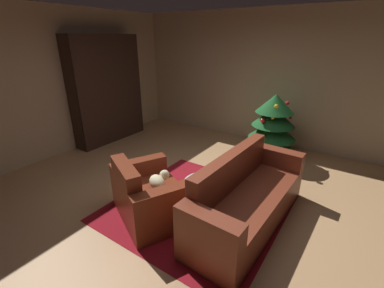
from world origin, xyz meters
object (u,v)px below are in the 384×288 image
object	(u,v)px
coffee_table	(207,186)
bottle_on_table	(209,181)
armchair_red	(149,197)
book_stack_on_table	(205,179)
bookshelf_unit	(111,91)
decorated_tree	(273,127)
couch_red	(246,200)

from	to	relation	value
coffee_table	bottle_on_table	size ratio (longest dim) A/B	2.11
armchair_red	book_stack_on_table	size ratio (longest dim) A/B	5.38
book_stack_on_table	bookshelf_unit	bearing A→B (deg)	159.21
bottle_on_table	decorated_tree	size ratio (longest dim) A/B	0.24
book_stack_on_table	bottle_on_table	xyz separation A→B (m)	(0.13, -0.12, 0.06)
decorated_tree	couch_red	bearing A→B (deg)	-79.44
couch_red	book_stack_on_table	distance (m)	0.59
book_stack_on_table	bottle_on_table	bearing A→B (deg)	-41.76
bookshelf_unit	couch_red	xyz separation A→B (m)	(3.74, -1.11, -0.79)
couch_red	decorated_tree	distance (m)	2.15
book_stack_on_table	bottle_on_table	distance (m)	0.19
book_stack_on_table	armchair_red	bearing A→B (deg)	-136.61
armchair_red	book_stack_on_table	world-z (taller)	armchair_red
coffee_table	book_stack_on_table	distance (m)	0.10
bookshelf_unit	armchair_red	bearing A→B (deg)	-32.87
armchair_red	bottle_on_table	xyz separation A→B (m)	(0.67, 0.39, 0.26)
armchair_red	bottle_on_table	distance (m)	0.81
bookshelf_unit	armchair_red	xyz separation A→B (m)	(2.66, -1.72, -0.81)
decorated_tree	bookshelf_unit	bearing A→B (deg)	-163.81
couch_red	book_stack_on_table	bearing A→B (deg)	-169.51
bookshelf_unit	armchair_red	size ratio (longest dim) A/B	1.78
bookshelf_unit	book_stack_on_table	xyz separation A→B (m)	(3.19, -1.21, -0.61)
bookshelf_unit	book_stack_on_table	world-z (taller)	bookshelf_unit
bottle_on_table	coffee_table	bearing A→B (deg)	130.90
decorated_tree	book_stack_on_table	bearing A→B (deg)	-94.16
armchair_red	couch_red	world-z (taller)	couch_red
couch_red	coffee_table	xyz separation A→B (m)	(-0.53, -0.09, 0.08)
couch_red	decorated_tree	xyz separation A→B (m)	(-0.39, 2.09, 0.32)
book_stack_on_table	decorated_tree	xyz separation A→B (m)	(0.16, 2.19, 0.14)
armchair_red	couch_red	bearing A→B (deg)	29.27
book_stack_on_table	decorated_tree	world-z (taller)	decorated_tree
bookshelf_unit	couch_red	size ratio (longest dim) A/B	1.08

